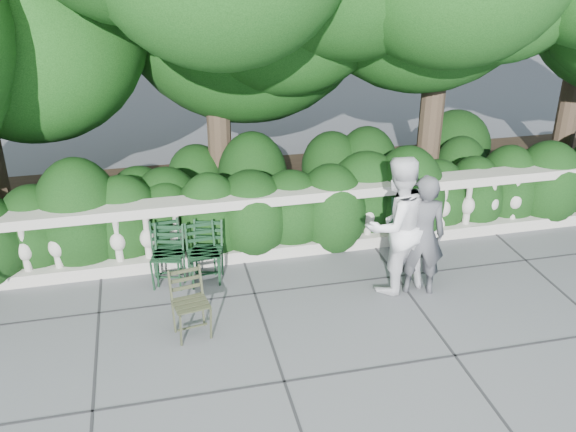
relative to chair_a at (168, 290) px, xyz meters
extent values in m
plane|color=#48494E|center=(1.62, -1.14, 0.00)|extent=(90.00, 90.00, 0.00)
cube|color=#9E998E|center=(1.62, 0.66, 0.09)|extent=(12.00, 0.32, 0.18)
cube|color=#9E998E|center=(1.62, 0.66, 0.93)|extent=(12.00, 0.36, 0.14)
cylinder|color=#3F3023|center=(1.12, 2.86, 1.70)|extent=(0.40, 0.40, 3.40)
cylinder|color=#3F3023|center=(4.62, 2.16, 1.50)|extent=(0.40, 0.40, 3.00)
cylinder|color=#3F3023|center=(7.62, 2.66, 1.30)|extent=(0.40, 0.40, 2.60)
imported|color=#414246|center=(3.24, -0.74, 0.83)|extent=(0.69, 0.54, 1.66)
imported|color=silver|center=(2.94, -0.59, 0.93)|extent=(1.07, 0.93, 1.87)
camera|label=1|loc=(-0.07, -7.47, 4.60)|focal=40.00mm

